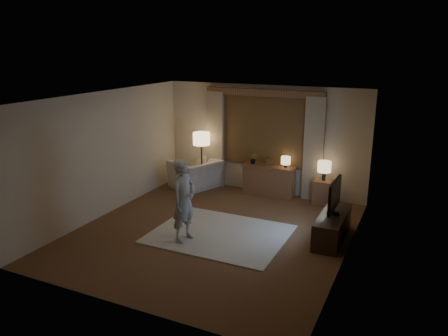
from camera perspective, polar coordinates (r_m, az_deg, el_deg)
The scene contains 13 objects.
room at distance 8.53m, azimuth 0.00°, elevation 1.12°, with size 5.04×5.54×2.64m.
rug at distance 8.44m, azimuth -0.56°, elevation -8.60°, with size 2.50×2.00×0.02m, color beige.
sideboard at distance 10.50m, azimuth 5.86°, elevation -1.72°, with size 1.20×0.40×0.70m, color brown.
picture_frame at distance 10.37m, azimuth 5.93°, elevation 0.65°, with size 0.16×0.02×0.20m, color brown.
plant at distance 10.49m, azimuth 3.88°, elevation 1.16°, with size 0.17×0.13×0.30m, color #999999.
table_lamp_sideboard at distance 10.23m, azimuth 8.06°, elevation 0.93°, with size 0.22×0.22×0.30m.
floor_lamp at distance 10.76m, azimuth -2.97°, elevation 3.44°, with size 0.42×0.42×1.42m.
armchair at distance 10.99m, azimuth -3.72°, elevation -0.79°, with size 1.12×0.98×0.73m, color beige.
side_table at distance 10.14m, azimuth 12.77°, elevation -3.09°, with size 0.40×0.40×0.56m, color brown.
table_lamp_side at distance 9.97m, azimuth 12.97°, elevation 0.11°, with size 0.30×0.30×0.44m.
tv_stand at distance 8.38m, azimuth 13.96°, elevation -7.49°, with size 0.45×1.40×0.50m, color black.
tv at distance 8.17m, azimuth 14.23°, elevation -3.56°, with size 0.22×0.90×0.65m.
person at distance 7.93m, azimuth -5.28°, elevation -4.23°, with size 0.56×0.37×1.54m, color #AFA9A2.
Camera 1 is at (3.50, -6.97, 3.51)m, focal length 35.00 mm.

